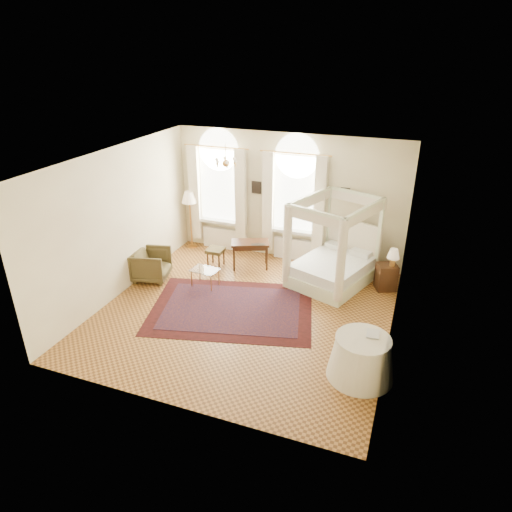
{
  "coord_description": "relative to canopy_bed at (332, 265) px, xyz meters",
  "views": [
    {
      "loc": [
        3.15,
        -7.77,
        5.28
      ],
      "look_at": [
        0.1,
        0.4,
        1.17
      ],
      "focal_mm": 32.0,
      "sensor_mm": 36.0,
      "label": 1
    }
  ],
  "objects": [
    {
      "name": "coffee_table",
      "position": [
        -2.77,
        -1.2,
        -0.09
      ],
      "size": [
        0.67,
        0.5,
        0.43
      ],
      "color": "white",
      "rests_on": "ground"
    },
    {
      "name": "wall_pictures",
      "position": [
        -1.36,
        1.01,
        1.42
      ],
      "size": [
        2.54,
        0.03,
        0.39
      ],
      "color": "black",
      "rests_on": "room_walls"
    },
    {
      "name": "side_table",
      "position": [
        1.19,
        -3.19,
        -0.09
      ],
      "size": [
        1.15,
        1.15,
        0.79
      ],
      "color": "white",
      "rests_on": "ground"
    },
    {
      "name": "window_left",
      "position": [
        -3.34,
        0.91,
        1.02
      ],
      "size": [
        1.62,
        0.27,
        3.29
      ],
      "color": "white",
      "rests_on": "room_walls"
    },
    {
      "name": "armchair",
      "position": [
        -4.14,
        -1.34,
        -0.09
      ],
      "size": [
        1.01,
        0.99,
        0.76
      ],
      "primitive_type": "imported",
      "rotation": [
        0.0,
        0.0,
        1.81
      ],
      "color": "#483D1F",
      "rests_on": "ground"
    },
    {
      "name": "stool",
      "position": [
        -2.98,
        -0.15,
        -0.07
      ],
      "size": [
        0.43,
        0.43,
        0.48
      ],
      "color": "#463D1E",
      "rests_on": "ground"
    },
    {
      "name": "book",
      "position": [
        1.21,
        -3.03,
        0.33
      ],
      "size": [
        0.23,
        0.29,
        0.03
      ],
      "primitive_type": "imported",
      "rotation": [
        0.0,
        0.0,
        0.05
      ],
      "color": "black",
      "rests_on": "side_table"
    },
    {
      "name": "ground",
      "position": [
        -1.44,
        -1.96,
        -0.47
      ],
      "size": [
        6.0,
        6.0,
        0.0
      ],
      "primitive_type": "plane",
      "color": "#A56D30",
      "rests_on": "ground"
    },
    {
      "name": "nightstand",
      "position": [
        1.26,
        0.14,
        -0.16
      ],
      "size": [
        0.56,
        0.54,
        0.63
      ],
      "primitive_type": "cube",
      "rotation": [
        0.0,
        0.0,
        0.42
      ],
      "color": "#371A0F",
      "rests_on": "ground"
    },
    {
      "name": "oriental_rug",
      "position": [
        -1.77,
        -1.95,
        -0.46
      ],
      "size": [
        3.97,
        3.26,
        0.01
      ],
      "color": "#41100F",
      "rests_on": "ground"
    },
    {
      "name": "window_right",
      "position": [
        -1.24,
        0.91,
        1.02
      ],
      "size": [
        1.62,
        0.27,
        3.29
      ],
      "color": "white",
      "rests_on": "room_walls"
    },
    {
      "name": "nightstand_lamp",
      "position": [
        1.35,
        0.13,
        0.43
      ],
      "size": [
        0.28,
        0.28,
        0.41
      ],
      "color": "#C48D41",
      "rests_on": "nightstand"
    },
    {
      "name": "canopy_bed",
      "position": [
        0.0,
        0.0,
        0.0
      ],
      "size": [
        2.09,
        2.3,
        2.07
      ],
      "color": "beige",
      "rests_on": "ground"
    },
    {
      "name": "chandelier",
      "position": [
        -2.34,
        -0.76,
        2.44
      ],
      "size": [
        0.51,
        0.45,
        0.5
      ],
      "color": "#C48D41",
      "rests_on": "room_walls"
    },
    {
      "name": "writing_desk",
      "position": [
        -2.12,
        0.09,
        0.14
      ],
      "size": [
        1.06,
        0.81,
        0.71
      ],
      "color": "#371A0F",
      "rests_on": "ground"
    },
    {
      "name": "laptop",
      "position": [
        -1.88,
        0.01,
        0.25
      ],
      "size": [
        0.39,
        0.33,
        0.03
      ],
      "primitive_type": "imported",
      "rotation": [
        0.0,
        0.0,
        3.56
      ],
      "color": "black",
      "rests_on": "writing_desk"
    },
    {
      "name": "room_walls",
      "position": [
        -1.44,
        -1.96,
        1.51
      ],
      "size": [
        6.0,
        6.0,
        6.0
      ],
      "color": "#FAF1BE",
      "rests_on": "ground"
    },
    {
      "name": "floor_lamp",
      "position": [
        -4.14,
        0.74,
        0.91
      ],
      "size": [
        0.42,
        0.42,
        1.62
      ],
      "color": "#C48D41",
      "rests_on": "ground"
    }
  ]
}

